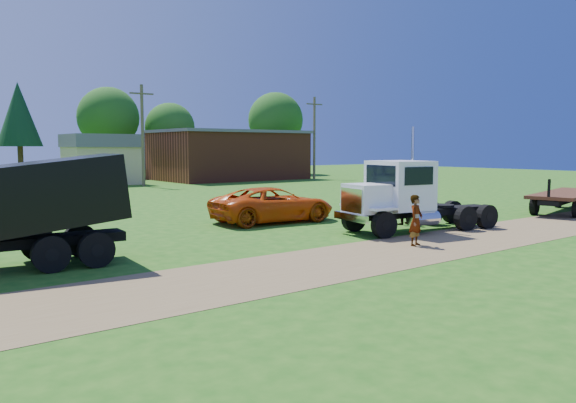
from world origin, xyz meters
TOP-DOWN VIEW (x-y plane):
  - ground at (0.00, 0.00)m, footprint 140.00×140.00m
  - dirt_track at (0.00, 0.00)m, footprint 120.00×4.20m
  - white_semi_tractor at (3.33, 2.82)m, footprint 7.39×3.48m
  - orange_pickup at (0.97, 8.56)m, footprint 6.12×3.24m
  - flatbed_trailer at (15.90, 2.10)m, footprint 7.93×3.95m
  - spectator_a at (1.21, 0.31)m, footprint 0.76×0.61m
  - spectator_b at (5.03, 4.33)m, footprint 0.89×0.69m
  - brick_building at (18.00, 40.00)m, footprint 15.40×10.40m
  - tan_shed at (4.00, 40.00)m, footprint 6.20×5.40m
  - utility_poles at (6.00, 35.00)m, footprint 42.20×0.28m
  - tree_row at (4.76, 50.33)m, footprint 59.08×13.17m

SIDE VIEW (x-z plane):
  - ground at x=0.00m, z-range 0.00..0.00m
  - dirt_track at x=0.00m, z-range 0.00..0.01m
  - orange_pickup at x=0.97m, z-range 0.00..1.64m
  - flatbed_trailer at x=15.90m, z-range -0.14..1.81m
  - spectator_b at x=5.03m, z-range 0.00..1.82m
  - spectator_a at x=1.21m, z-range 0.00..1.82m
  - white_semi_tractor at x=3.33m, z-range -0.69..3.67m
  - tan_shed at x=4.00m, z-range 0.07..4.77m
  - brick_building at x=18.00m, z-range 0.01..5.31m
  - utility_poles at x=6.00m, z-range 0.21..9.21m
  - tree_row at x=4.76m, z-range 1.24..11.88m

